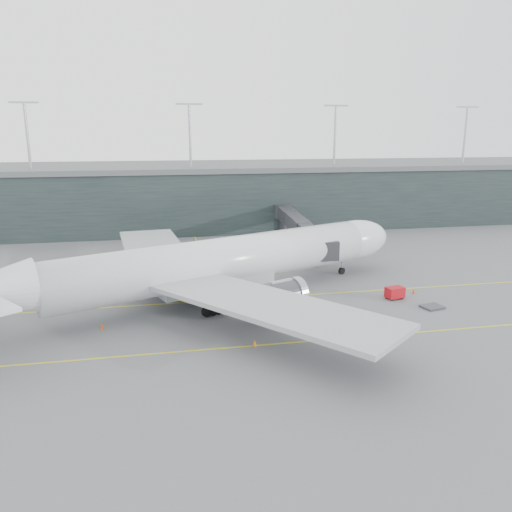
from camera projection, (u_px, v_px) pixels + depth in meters
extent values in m
plane|color=#535358|center=(182.00, 294.00, 73.09)|extent=(320.00, 320.00, 0.00)
cube|color=gold|center=(184.00, 303.00, 69.28)|extent=(160.00, 0.25, 0.02)
cube|color=gold|center=(192.00, 351.00, 54.04)|extent=(160.00, 0.25, 0.02)
cube|color=gold|center=(204.00, 259.00, 93.06)|extent=(0.25, 60.00, 0.02)
cube|color=black|center=(169.00, 197.00, 126.62)|extent=(240.00, 35.00, 14.00)
cube|color=#4F5254|center=(168.00, 167.00, 124.79)|extent=(240.00, 36.00, 1.20)
cylinder|color=#9E9EA3|center=(27.00, 137.00, 107.87)|extent=(0.60, 0.60, 14.00)
cylinder|color=#9E9EA3|center=(190.00, 137.00, 114.41)|extent=(0.60, 0.60, 14.00)
cylinder|color=#9E9EA3|center=(335.00, 136.00, 120.96)|extent=(0.60, 0.60, 14.00)
cylinder|color=#9E9EA3|center=(465.00, 136.00, 127.50)|extent=(0.60, 0.60, 14.00)
cylinder|color=silver|center=(221.00, 261.00, 69.46)|extent=(47.08, 24.54, 6.51)
ellipsoid|color=silver|center=(355.00, 240.00, 83.29)|extent=(15.12, 11.25, 6.51)
cube|color=#969A9E|center=(215.00, 280.00, 69.50)|extent=(17.52, 11.29, 2.10)
cube|color=black|center=(372.00, 231.00, 85.18)|extent=(3.34, 3.79, 0.84)
cube|color=#969A9E|center=(270.00, 305.00, 54.88)|extent=(26.36, 29.69, 0.58)
cylinder|color=#393A3E|center=(275.00, 297.00, 63.22)|extent=(8.19, 6.21, 3.67)
cube|color=#969A9E|center=(154.00, 249.00, 81.15)|extent=(12.86, 31.32, 0.58)
cylinder|color=#393A3E|center=(201.00, 263.00, 79.32)|extent=(8.19, 6.21, 3.67)
cylinder|color=black|center=(342.00, 271.00, 83.08)|extent=(1.23, 0.83, 1.15)
cylinder|color=#9E9EA3|center=(342.00, 266.00, 82.89)|extent=(0.31, 0.31, 2.73)
cylinder|color=black|center=(213.00, 310.00, 64.31)|extent=(1.46, 1.01, 1.36)
cylinder|color=black|center=(179.00, 290.00, 72.44)|extent=(1.46, 1.01, 1.36)
cube|color=#27282C|center=(326.00, 249.00, 77.80)|extent=(3.65, 4.04, 2.95)
cube|color=#27282C|center=(313.00, 238.00, 86.24)|extent=(3.65, 13.87, 2.64)
cube|color=#27282C|center=(297.00, 224.00, 99.45)|extent=(3.91, 13.89, 2.74)
cube|color=#27282C|center=(285.00, 213.00, 112.66)|extent=(4.18, 13.91, 2.85)
cylinder|color=#9E9EA3|center=(311.00, 255.00, 87.74)|extent=(0.53, 0.53, 4.01)
cube|color=#393A3E|center=(311.00, 264.00, 88.14)|extent=(2.22, 1.73, 0.74)
cylinder|color=#27282C|center=(271.00, 212.00, 114.59)|extent=(4.22, 4.22, 3.16)
cylinder|color=#27282C|center=(271.00, 226.00, 115.40)|extent=(1.90, 1.90, 3.80)
cube|color=#A40B13|center=(395.00, 292.00, 70.70)|extent=(2.80, 2.11, 1.48)
cylinder|color=black|center=(392.00, 299.00, 70.02)|extent=(0.48, 0.27, 0.46)
cylinder|color=black|center=(402.00, 298.00, 70.73)|extent=(0.48, 0.27, 0.46)
cylinder|color=black|center=(387.00, 297.00, 71.03)|extent=(0.48, 0.27, 0.46)
cylinder|color=black|center=(397.00, 295.00, 71.74)|extent=(0.48, 0.27, 0.46)
cube|color=#323237|center=(432.00, 307.00, 67.17)|extent=(3.16, 2.76, 0.27)
cube|color=#393A3E|center=(142.00, 278.00, 80.56)|extent=(2.09, 1.72, 0.20)
cube|color=#ACB1B9|center=(142.00, 273.00, 80.35)|extent=(1.69, 1.60, 1.49)
cube|color=navy|center=(142.00, 268.00, 80.16)|extent=(1.74, 1.65, 0.08)
cube|color=#393A3E|center=(164.00, 273.00, 83.44)|extent=(2.50, 2.11, 0.23)
cube|color=silver|center=(164.00, 267.00, 83.20)|extent=(2.03, 1.94, 1.70)
cube|color=navy|center=(164.00, 262.00, 82.98)|extent=(2.10, 2.00, 0.09)
cube|color=#393A3E|center=(176.00, 273.00, 83.41)|extent=(2.25, 1.98, 0.19)
cube|color=silver|center=(176.00, 268.00, 83.20)|extent=(1.85, 1.79, 1.43)
cube|color=navy|center=(175.00, 264.00, 83.02)|extent=(1.91, 1.85, 0.08)
cone|color=red|center=(414.00, 291.00, 73.11)|extent=(0.48, 0.48, 0.76)
cone|color=#CE690B|center=(255.00, 343.00, 55.20)|extent=(0.46, 0.46, 0.73)
cone|color=orange|center=(230.00, 270.00, 84.39)|extent=(0.45, 0.45, 0.72)
cone|color=#DC460C|center=(102.00, 326.00, 59.93)|extent=(0.44, 0.44, 0.71)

